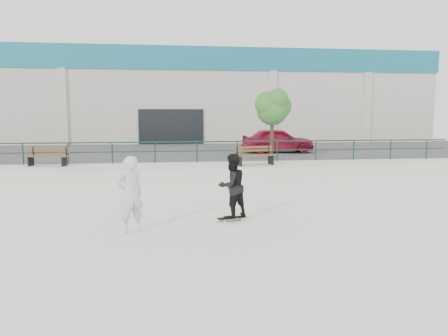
{
  "coord_description": "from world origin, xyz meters",
  "views": [
    {
      "loc": [
        -0.55,
        -10.24,
        2.84
      ],
      "look_at": [
        1.13,
        2.0,
        1.3
      ],
      "focal_mm": 35.0,
      "sensor_mm": 36.0,
      "label": 1
    }
  ],
  "objects": [
    {
      "name": "parking_strip",
      "position": [
        0.0,
        18.0,
        0.25
      ],
      "size": [
        60.0,
        14.0,
        0.5
      ],
      "primitive_type": "cube",
      "color": "#333333",
      "rests_on": "ground"
    },
    {
      "name": "red_car",
      "position": [
        6.27,
        15.53,
        1.24
      ],
      "size": [
        4.41,
        1.91,
        1.48
      ],
      "primitive_type": "imported",
      "rotation": [
        0.0,
        0.0,
        1.53
      ],
      "color": "maroon",
      "rests_on": "parking_strip"
    },
    {
      "name": "ledge",
      "position": [
        0.0,
        9.5,
        0.25
      ],
      "size": [
        30.0,
        3.0,
        0.5
      ],
      "primitive_type": "cube",
      "color": "#B8B2A8",
      "rests_on": "ground"
    },
    {
      "name": "skateboard",
      "position": [
        1.2,
        1.03,
        0.07
      ],
      "size": [
        0.8,
        0.41,
        0.09
      ],
      "rotation": [
        0.0,
        0.0,
        0.28
      ],
      "color": "black",
      "rests_on": "ground"
    },
    {
      "name": "commercial_building",
      "position": [
        -0.0,
        31.99,
        4.58
      ],
      "size": [
        44.2,
        16.33,
        8.0
      ],
      "color": "#B6AFA4",
      "rests_on": "ground"
    },
    {
      "name": "railing",
      "position": [
        -0.0,
        10.8,
        1.24
      ],
      "size": [
        28.0,
        0.06,
        1.03
      ],
      "color": "#153925",
      "rests_on": "ledge"
    },
    {
      "name": "standing_skater",
      "position": [
        1.2,
        1.03,
        0.95
      ],
      "size": [
        1.04,
        0.96,
        1.7
      ],
      "primitive_type": "imported",
      "rotation": [
        0.0,
        0.0,
        3.65
      ],
      "color": "black",
      "rests_on": "skateboard"
    },
    {
      "name": "tree",
      "position": [
        5.1,
        12.2,
        3.24
      ],
      "size": [
        2.05,
        1.83,
        3.65
      ],
      "color": "#493224",
      "rests_on": "parking_strip"
    },
    {
      "name": "seated_skater",
      "position": [
        -1.39,
        0.29,
        0.92
      ],
      "size": [
        0.8,
        0.71,
        1.85
      ],
      "primitive_type": "imported",
      "rotation": [
        0.0,
        0.0,
        3.65
      ],
      "color": "silver",
      "rests_on": "ground"
    },
    {
      "name": "bench_left",
      "position": [
        -5.77,
        10.27,
        0.92
      ],
      "size": [
        1.92,
        0.87,
        0.86
      ],
      "rotation": [
        0.0,
        0.0,
        -0.19
      ],
      "color": "brown",
      "rests_on": "ledge"
    },
    {
      "name": "ground",
      "position": [
        0.0,
        0.0,
        0.0
      ],
      "size": [
        120.0,
        120.0,
        0.0
      ],
      "primitive_type": "plane",
      "color": "white",
      "rests_on": "ground"
    },
    {
      "name": "bench_right",
      "position": [
        3.55,
        9.33,
        0.93
      ],
      "size": [
        1.97,
        0.93,
        0.88
      ],
      "rotation": [
        0.0,
        0.0,
        0.21
      ],
      "color": "brown",
      "rests_on": "ledge"
    }
  ]
}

